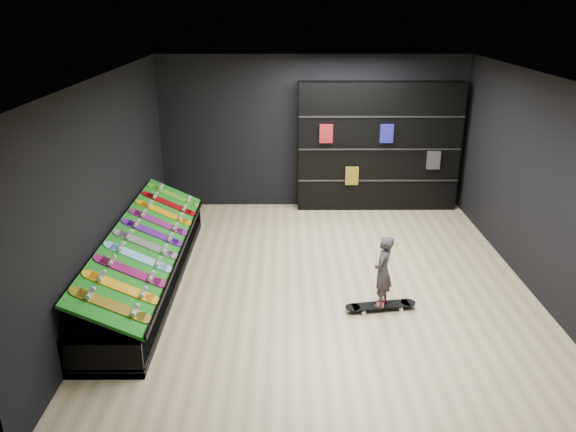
{
  "coord_description": "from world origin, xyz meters",
  "views": [
    {
      "loc": [
        -0.55,
        -7.4,
        3.9
      ],
      "look_at": [
        -0.5,
        0.2,
        1.0
      ],
      "focal_mm": 35.0,
      "sensor_mm": 36.0,
      "label": 1
    }
  ],
  "objects_px": {
    "display_rack": "(148,269)",
    "floor_skateboard": "(381,307)",
    "child": "(382,285)",
    "back_shelving": "(378,147)"
  },
  "relations": [
    {
      "from": "display_rack",
      "to": "child",
      "type": "bearing_deg",
      "value": -13.09
    },
    {
      "from": "display_rack",
      "to": "floor_skateboard",
      "type": "distance_m",
      "value": 3.39
    },
    {
      "from": "floor_skateboard",
      "to": "child",
      "type": "distance_m",
      "value": 0.34
    },
    {
      "from": "back_shelving",
      "to": "child",
      "type": "relative_size",
      "value": 5.28
    },
    {
      "from": "back_shelving",
      "to": "floor_skateboard",
      "type": "relative_size",
      "value": 3.2
    },
    {
      "from": "floor_skateboard",
      "to": "display_rack",
      "type": "bearing_deg",
      "value": 157.79
    },
    {
      "from": "floor_skateboard",
      "to": "child",
      "type": "relative_size",
      "value": 1.65
    },
    {
      "from": "back_shelving",
      "to": "child",
      "type": "height_order",
      "value": "back_shelving"
    },
    {
      "from": "back_shelving",
      "to": "child",
      "type": "xyz_separation_m",
      "value": [
        -0.54,
        -4.09,
        -0.87
      ]
    },
    {
      "from": "floor_skateboard",
      "to": "child",
      "type": "bearing_deg",
      "value": 170.89
    }
  ]
}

